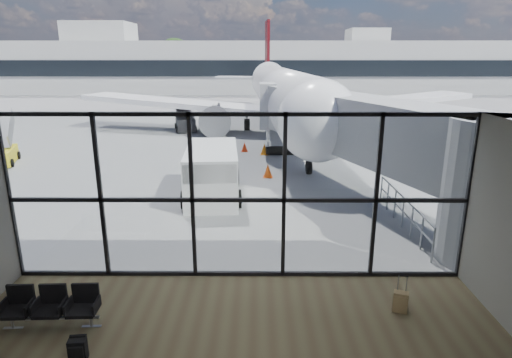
{
  "coord_description": "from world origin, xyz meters",
  "views": [
    {
      "loc": [
        0.53,
        -10.59,
        5.83
      ],
      "look_at": [
        0.45,
        3.0,
        1.91
      ],
      "focal_mm": 30.0,
      "sensor_mm": 36.0,
      "label": 1
    }
  ],
  "objects_px": {
    "backpack": "(78,350)",
    "belt_loader": "(185,123)",
    "seating_row": "(52,304)",
    "service_van": "(212,172)",
    "airliner": "(281,92)",
    "suitcase": "(400,302)"
  },
  "relations": [
    {
      "from": "seating_row",
      "to": "airliner",
      "type": "xyz_separation_m",
      "value": [
        6.45,
        27.28,
        2.45
      ]
    },
    {
      "from": "backpack",
      "to": "belt_loader",
      "type": "xyz_separation_m",
      "value": [
        -2.35,
        27.28,
        0.37
      ]
    },
    {
      "from": "seating_row",
      "to": "service_van",
      "type": "distance_m",
      "value": 9.51
    },
    {
      "from": "suitcase",
      "to": "service_van",
      "type": "relative_size",
      "value": 0.18
    },
    {
      "from": "seating_row",
      "to": "belt_loader",
      "type": "xyz_separation_m",
      "value": [
        -1.32,
        26.11,
        0.1
      ]
    },
    {
      "from": "backpack",
      "to": "airliner",
      "type": "distance_m",
      "value": 29.09
    },
    {
      "from": "airliner",
      "to": "belt_loader",
      "type": "distance_m",
      "value": 8.2
    },
    {
      "from": "backpack",
      "to": "suitcase",
      "type": "height_order",
      "value": "suitcase"
    },
    {
      "from": "backpack",
      "to": "airliner",
      "type": "height_order",
      "value": "airliner"
    },
    {
      "from": "backpack",
      "to": "belt_loader",
      "type": "relative_size",
      "value": 0.12
    },
    {
      "from": "backpack",
      "to": "belt_loader",
      "type": "bearing_deg",
      "value": 87.88
    },
    {
      "from": "airliner",
      "to": "service_van",
      "type": "distance_m",
      "value": 18.65
    },
    {
      "from": "suitcase",
      "to": "belt_loader",
      "type": "distance_m",
      "value": 27.21
    },
    {
      "from": "seating_row",
      "to": "airliner",
      "type": "height_order",
      "value": "airliner"
    },
    {
      "from": "airliner",
      "to": "backpack",
      "type": "bearing_deg",
      "value": -103.67
    },
    {
      "from": "belt_loader",
      "to": "suitcase",
      "type": "bearing_deg",
      "value": -83.79
    },
    {
      "from": "backpack",
      "to": "belt_loader",
      "type": "height_order",
      "value": "belt_loader"
    },
    {
      "from": "suitcase",
      "to": "service_van",
      "type": "distance_m",
      "value": 10.13
    },
    {
      "from": "suitcase",
      "to": "belt_loader",
      "type": "xyz_separation_m",
      "value": [
        -9.26,
        25.58,
        0.34
      ]
    },
    {
      "from": "seating_row",
      "to": "airliner",
      "type": "distance_m",
      "value": 28.13
    },
    {
      "from": "service_van",
      "to": "belt_loader",
      "type": "height_order",
      "value": "service_van"
    },
    {
      "from": "seating_row",
      "to": "suitcase",
      "type": "bearing_deg",
      "value": 1.39
    }
  ]
}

